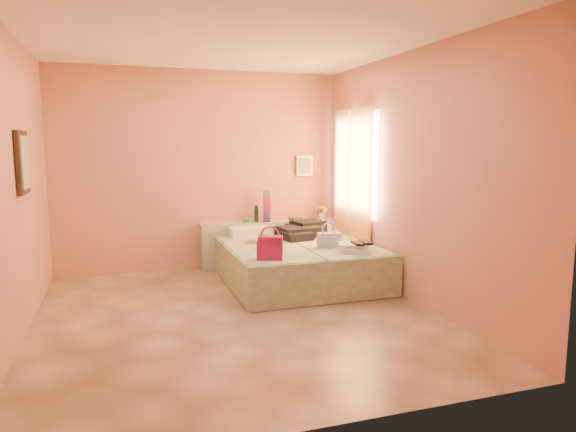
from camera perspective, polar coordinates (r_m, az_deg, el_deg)
name	(u,v)px	position (r m, az deg, el deg)	size (l,w,h in m)	color
ground	(237,316)	(5.46, -5.70, -11.00)	(4.50, 4.50, 0.00)	tan
room_walls	(242,143)	(5.76, -5.18, 8.11)	(4.02, 4.51, 2.81)	tan
headboard_ledge	(270,243)	(7.58, -2.01, -3.02)	(2.05, 0.30, 0.65)	#A1AB8C
bed_left	(265,266)	(6.51, -2.58, -5.54)	(0.90, 2.00, 0.50)	#B5C9A2
bed_right	(331,261)	(6.80, 4.76, -4.97)	(0.90, 2.00, 0.50)	#B5C9A2
water_bottle	(256,214)	(7.47, -3.53, 0.22)	(0.06, 0.06, 0.23)	#163E27
rainbow_box	(267,206)	(7.43, -2.37, 1.08)	(0.10, 0.10, 0.46)	#961244
small_dish	(248,222)	(7.37, -4.50, -0.66)	(0.13, 0.13, 0.03)	#50935F
green_book	(296,219)	(7.69, 0.85, -0.28)	(0.18, 0.13, 0.03)	#25452D
flower_vase	(322,211)	(7.74, 3.83, 0.56)	(0.19, 0.19, 0.25)	white
magenta_handbag	(270,248)	(5.71, -2.01, -3.52)	(0.28, 0.16, 0.27)	#961244
khaki_garment	(263,240)	(6.73, -2.80, -2.66)	(0.34, 0.27, 0.06)	tan
clothes_pile	(303,230)	(7.10, 1.65, -1.57)	(0.62, 0.62, 0.19)	black
blue_handbag	(329,240)	(6.38, 4.58, -2.70)	(0.29, 0.12, 0.18)	#42529E
towel_stack	(356,248)	(6.17, 7.51, -3.51)	(0.35, 0.30, 0.10)	silver
sandal_pair	(362,243)	(6.15, 8.20, -2.97)	(0.18, 0.25, 0.03)	black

